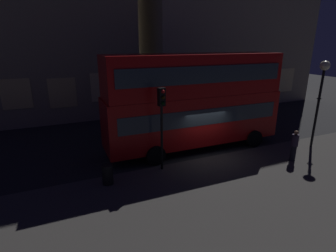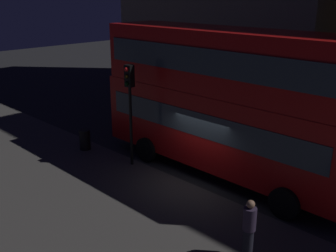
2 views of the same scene
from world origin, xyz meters
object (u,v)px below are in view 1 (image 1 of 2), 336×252
double_decker_bus (194,98)px  litter_bin (108,174)px  pedestrian (294,145)px  traffic_light_near_kerb (162,112)px  street_lamp (322,83)px

double_decker_bus → litter_bin: (-5.63, -2.47, -2.53)m
double_decker_bus → pedestrian: (3.92, -3.92, -2.12)m
traffic_light_near_kerb → litter_bin: (-2.76, -0.36, -2.47)m
street_lamp → pedestrian: street_lamp is taller
street_lamp → litter_bin: size_ratio=5.52×
litter_bin → pedestrian: bearing=-8.7°
street_lamp → pedestrian: size_ratio=3.01×
street_lamp → pedestrian: 4.14m
traffic_light_near_kerb → pedestrian: size_ratio=2.42×
traffic_light_near_kerb → litter_bin: size_ratio=4.44×
double_decker_bus → traffic_light_near_kerb: size_ratio=2.59×
pedestrian → litter_bin: (-9.55, 1.46, -0.41)m
pedestrian → double_decker_bus: bearing=-125.4°
litter_bin → double_decker_bus: bearing=23.6°
double_decker_bus → pedestrian: 5.94m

